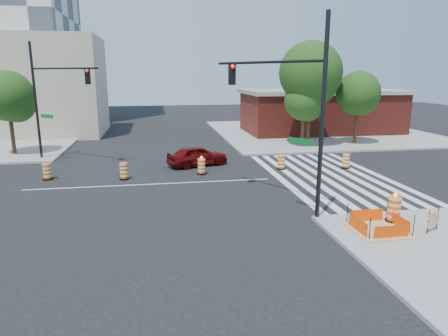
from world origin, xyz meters
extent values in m
plane|color=black|center=(0.00, 0.00, 0.00)|extent=(120.00, 120.00, 0.00)
cube|color=gray|center=(18.00, 18.00, 0.07)|extent=(22.00, 22.00, 0.15)
cube|color=silver|center=(7.80, 0.00, 0.01)|extent=(0.45, 13.50, 0.01)
cube|color=silver|center=(8.70, 0.00, 0.01)|extent=(0.45, 13.50, 0.01)
cube|color=silver|center=(9.60, 0.00, 0.01)|extent=(0.45, 13.50, 0.01)
cube|color=silver|center=(10.50, 0.00, 0.01)|extent=(0.45, 13.50, 0.01)
cube|color=silver|center=(11.40, 0.00, 0.01)|extent=(0.45, 13.50, 0.01)
cube|color=silver|center=(12.30, 0.00, 0.01)|extent=(0.45, 13.50, 0.01)
cube|color=silver|center=(13.20, 0.00, 0.01)|extent=(0.45, 13.50, 0.01)
cube|color=silver|center=(14.10, 0.00, 0.01)|extent=(0.45, 13.50, 0.01)
cube|color=silver|center=(0.00, 0.00, 0.01)|extent=(14.00, 0.12, 0.01)
cube|color=tan|center=(9.00, -9.00, 0.17)|extent=(2.20, 2.20, 0.05)
cube|color=#FC4605|center=(9.00, -9.90, 0.43)|extent=(1.44, 0.02, 0.55)
cube|color=#FC4605|center=(9.00, -8.10, 0.43)|extent=(1.44, 0.02, 0.55)
cube|color=#FC4605|center=(8.10, -9.00, 0.43)|extent=(0.02, 1.44, 0.55)
cube|color=#FC4605|center=(9.90, -9.00, 0.43)|extent=(0.02, 1.44, 0.55)
cylinder|color=black|center=(8.10, -9.90, 0.60)|extent=(0.04, 0.04, 0.90)
cylinder|color=black|center=(9.90, -9.90, 0.60)|extent=(0.04, 0.04, 0.90)
cylinder|color=black|center=(8.10, -8.10, 0.60)|extent=(0.04, 0.04, 0.90)
cylinder|color=black|center=(9.90, -8.10, 0.60)|extent=(0.04, 0.04, 0.90)
cube|color=maroon|center=(18.00, 18.00, 2.10)|extent=(16.00, 8.00, 4.20)
cube|color=gray|center=(18.00, 18.00, 4.40)|extent=(16.50, 8.50, 0.40)
cube|color=#C5B596|center=(-12.00, 22.00, 5.00)|extent=(14.00, 10.00, 10.00)
imported|color=#5A0708|center=(3.18, 4.35, 0.72)|extent=(4.53, 2.98, 1.43)
cylinder|color=black|center=(7.20, -7.11, 4.41)|extent=(0.19, 0.19, 8.53)
cylinder|color=black|center=(5.47, -4.41, 6.76)|extent=(3.56, 5.46, 0.13)
cube|color=black|center=(4.27, -2.53, 6.23)|extent=(0.34, 0.30, 1.07)
sphere|color=#FF0C0C|center=(4.27, -2.71, 6.60)|extent=(0.19, 0.19, 0.19)
cube|color=#0C591E|center=(6.62, -6.21, 3.35)|extent=(0.73, 1.10, 0.27)
cylinder|color=black|center=(-8.09, 8.44, 4.31)|extent=(0.19, 0.19, 8.32)
cylinder|color=black|center=(-5.60, 6.56, 6.60)|extent=(5.05, 3.87, 0.12)
cube|color=black|center=(-3.86, 5.24, 6.08)|extent=(0.33, 0.29, 1.04)
sphere|color=#FF0C0C|center=(-3.86, 5.06, 6.44)|extent=(0.19, 0.19, 0.19)
cube|color=#0C591E|center=(-7.26, 7.82, 3.27)|extent=(1.02, 0.79, 0.26)
cylinder|color=black|center=(10.08, -8.31, 0.20)|extent=(0.66, 0.66, 0.11)
cylinder|color=#F96005|center=(10.08, -8.31, 0.75)|extent=(0.53, 0.53, 1.04)
sphere|color=#FF990C|center=(10.08, -8.31, 1.36)|extent=(0.18, 0.18, 0.18)
cube|color=#F96005|center=(11.00, -9.52, 0.82)|extent=(0.75, 0.39, 0.27)
cube|color=#F96005|center=(11.00, -9.52, 0.51)|extent=(0.75, 0.39, 0.21)
cylinder|color=black|center=(10.67, -9.68, 0.63)|extent=(0.04, 0.04, 0.95)
cylinder|color=black|center=(11.33, -9.36, 0.63)|extent=(0.04, 0.04, 0.95)
cylinder|color=#382314|center=(-10.54, 10.29, 2.05)|extent=(0.30, 0.30, 4.10)
sphere|color=#1B4112|center=(-10.54, 10.29, 4.62)|extent=(3.85, 3.85, 3.85)
sphere|color=#1B4112|center=(-10.08, 10.57, 3.97)|extent=(2.82, 2.82, 2.82)
sphere|color=#1B4112|center=(-10.91, 10.11, 4.23)|extent=(2.56, 2.56, 2.56)
cylinder|color=#382314|center=(12.85, 9.71, 1.78)|extent=(0.29, 0.29, 3.57)
sphere|color=#1B4112|center=(12.85, 9.71, 4.02)|extent=(3.35, 3.35, 3.35)
sphere|color=#1B4112|center=(13.31, 9.98, 3.46)|extent=(2.45, 2.45, 2.45)
sphere|color=#1B4112|center=(12.49, 9.53, 3.68)|extent=(2.23, 2.23, 2.23)
cylinder|color=#382314|center=(13.42, 9.95, 2.82)|extent=(0.36, 0.36, 5.64)
sphere|color=#1B4112|center=(13.42, 9.95, 6.34)|extent=(5.29, 5.29, 5.29)
sphere|color=#1B4112|center=(13.97, 10.28, 5.46)|extent=(3.88, 3.88, 3.88)
sphere|color=#1B4112|center=(12.97, 9.73, 5.81)|extent=(3.52, 3.52, 3.52)
cylinder|color=#382314|center=(17.98, 10.20, 2.04)|extent=(0.32, 0.32, 4.08)
sphere|color=#1B4112|center=(17.98, 10.20, 4.59)|extent=(3.82, 3.82, 3.82)
sphere|color=#1B4112|center=(18.48, 10.50, 3.95)|extent=(2.80, 2.80, 2.80)
sphere|color=#1B4112|center=(17.57, 10.00, 4.21)|extent=(2.55, 2.55, 2.55)
cylinder|color=black|center=(-6.17, 2.15, 0.05)|extent=(0.60, 0.60, 0.10)
cylinder|color=#F96005|center=(-6.17, 2.15, 0.55)|extent=(0.48, 0.48, 0.95)
cylinder|color=black|center=(-1.60, 1.42, 0.05)|extent=(0.60, 0.60, 0.10)
cylinder|color=#F96005|center=(-1.60, 1.42, 0.55)|extent=(0.48, 0.48, 0.95)
cylinder|color=black|center=(3.17, 1.87, 0.05)|extent=(0.60, 0.60, 0.10)
cylinder|color=#F96005|center=(3.17, 1.87, 0.55)|extent=(0.48, 0.48, 0.95)
sphere|color=#FF990C|center=(3.17, 1.87, 1.10)|extent=(0.16, 0.16, 0.16)
cylinder|color=black|center=(8.59, 2.31, 0.05)|extent=(0.60, 0.60, 0.10)
cylinder|color=#F96005|center=(8.59, 2.31, 0.55)|extent=(0.48, 0.48, 0.95)
cylinder|color=black|center=(13.00, 1.82, 0.05)|extent=(0.60, 0.60, 0.10)
cylinder|color=#F96005|center=(13.00, 1.82, 0.55)|extent=(0.48, 0.48, 0.95)
camera|label=1|loc=(0.35, -22.68, 6.24)|focal=32.00mm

